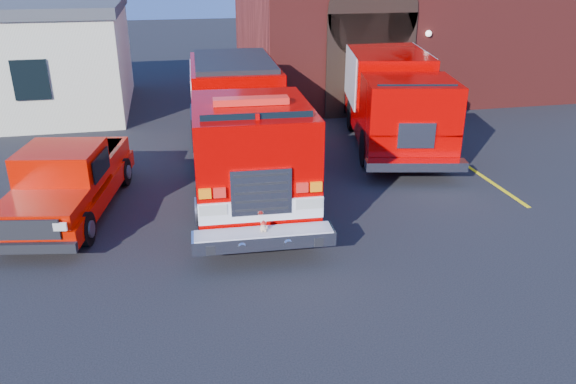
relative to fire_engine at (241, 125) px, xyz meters
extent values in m
plane|color=black|center=(0.41, -3.13, -1.60)|extent=(100.00, 100.00, 0.00)
cube|color=yellow|center=(6.91, -2.13, -1.59)|extent=(0.12, 3.00, 0.01)
cube|color=yellow|center=(6.91, 0.87, -1.59)|extent=(0.12, 3.00, 0.01)
cube|color=yellow|center=(6.91, 3.87, -1.59)|extent=(0.12, 3.00, 0.01)
cube|color=maroon|center=(9.41, 10.87, 2.40)|extent=(15.00, 10.00, 8.00)
cube|color=black|center=(5.91, 5.85, 0.40)|extent=(3.60, 0.12, 4.00)
cylinder|color=black|center=(5.91, 5.85, 2.40)|extent=(3.60, 0.12, 3.60)
cube|color=black|center=(-6.59, 5.84, 0.40)|extent=(1.20, 0.10, 1.40)
cylinder|color=black|center=(-1.31, -3.29, -1.02)|extent=(0.42, 1.17, 1.15)
cylinder|color=black|center=(0.98, -3.40, -1.02)|extent=(0.42, 1.17, 1.15)
cube|color=#C00000|center=(0.00, 0.00, -0.71)|extent=(3.07, 9.53, 0.94)
cube|color=#C00000|center=(0.12, 2.40, 0.49)|extent=(2.84, 4.72, 1.67)
cube|color=#C00000|center=(-0.15, -3.03, 0.55)|extent=(2.78, 3.47, 1.57)
cube|color=black|center=(-0.21, -4.34, 0.96)|extent=(2.30, 0.20, 0.98)
cube|color=red|center=(-0.15, -3.03, 1.41)|extent=(1.69, 0.44, 0.15)
cube|color=white|center=(-0.23, -4.72, -0.50)|extent=(2.61, 0.19, 0.46)
cube|color=silver|center=(-0.23, -4.74, -0.08)|extent=(1.26, 0.12, 0.98)
cube|color=silver|center=(-0.25, -5.02, -0.99)|extent=(2.95, 0.72, 0.29)
cube|color=#B7B7BF|center=(-1.20, 2.46, 0.49)|extent=(0.23, 3.76, 1.36)
cube|color=#B7B7BF|center=(1.43, 2.33, 0.49)|extent=(0.23, 3.76, 1.36)
sphere|color=beige|center=(-0.25, -5.02, -0.77)|extent=(0.14, 0.14, 0.13)
sphere|color=beige|center=(-0.25, -5.02, -0.67)|extent=(0.11, 0.11, 0.11)
sphere|color=beige|center=(-0.29, -5.01, -0.63)|extent=(0.04, 0.04, 0.04)
sphere|color=beige|center=(-0.21, -5.01, -0.63)|extent=(0.04, 0.04, 0.04)
ellipsoid|color=red|center=(-0.25, -5.02, -0.64)|extent=(0.12, 0.12, 0.06)
cylinder|color=red|center=(-0.25, -5.03, -0.65)|extent=(0.13, 0.13, 0.01)
cylinder|color=black|center=(-5.66, -3.02, -1.21)|extent=(0.41, 0.81, 0.77)
cylinder|color=black|center=(-3.98, -3.33, -1.21)|extent=(0.41, 0.81, 0.77)
cube|color=#BD0D00|center=(-4.50, -1.41, -1.06)|extent=(2.86, 5.59, 0.44)
cube|color=#BD0D00|center=(-4.84, -3.27, -0.68)|extent=(2.01, 1.75, 0.34)
cube|color=#BD0D00|center=(-4.55, -1.70, -0.29)|extent=(2.07, 2.03, 0.97)
cube|color=#BD0D00|center=(-4.22, 0.11, -0.68)|extent=(2.12, 2.32, 0.53)
cube|color=black|center=(-4.99, -4.11, -1.16)|extent=(1.97, 0.49, 0.21)
cylinder|color=black|center=(3.88, 0.25, -1.02)|extent=(0.60, 1.20, 1.15)
cylinder|color=black|center=(6.13, -0.23, -1.02)|extent=(0.60, 1.20, 1.15)
cube|color=#C00000|center=(5.62, 2.87, -0.71)|extent=(4.30, 8.72, 0.94)
cube|color=#C00000|center=(5.94, 4.40, 0.49)|extent=(3.64, 5.66, 1.57)
cube|color=#C00000|center=(5.01, 0.01, 0.39)|extent=(3.08, 3.00, 1.36)
cube|color=#B7B7BF|center=(4.65, 4.68, 0.39)|extent=(0.96, 4.30, 1.78)
cube|color=#B7B7BF|center=(7.23, 4.13, 0.39)|extent=(0.96, 4.30, 1.78)
cube|color=silver|center=(4.69, -1.47, -1.02)|extent=(2.86, 1.05, 0.26)
camera|label=1|loc=(-1.92, -15.16, 4.34)|focal=35.00mm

